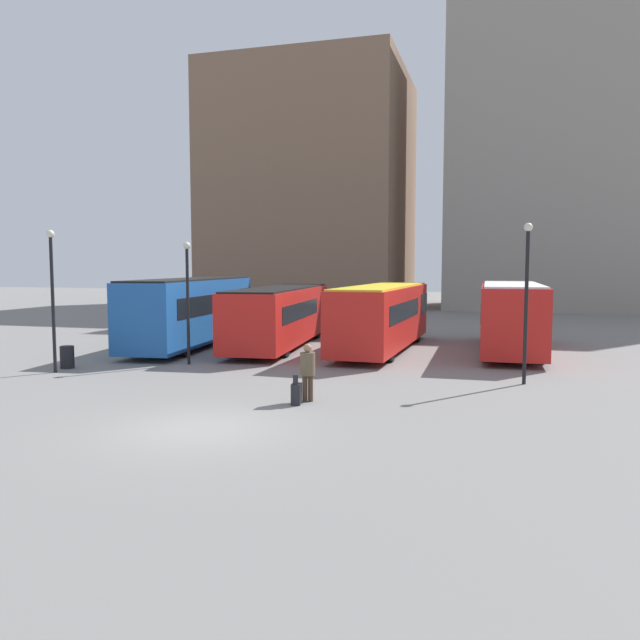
{
  "coord_description": "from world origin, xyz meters",
  "views": [
    {
      "loc": [
        6.83,
        -13.29,
        3.9
      ],
      "look_at": [
        0.39,
        9.21,
        1.85
      ],
      "focal_mm": 35.0,
      "sensor_mm": 36.0,
      "label": 1
    }
  ],
  "objects_px": {
    "trash_bin": "(67,357)",
    "bus_3": "(511,315)",
    "bus_1": "(281,314)",
    "lamp_post_0": "(188,291)",
    "lamp_post_1": "(52,288)",
    "traveler": "(308,367)",
    "suitcase": "(296,394)",
    "bus_2": "(383,315)",
    "bus_0": "(192,309)",
    "lamp_post_2": "(527,289)"
  },
  "relations": [
    {
      "from": "traveler",
      "to": "lamp_post_1",
      "type": "height_order",
      "value": "lamp_post_1"
    },
    {
      "from": "lamp_post_0",
      "to": "lamp_post_2",
      "type": "relative_size",
      "value": 0.91
    },
    {
      "from": "lamp_post_0",
      "to": "bus_1",
      "type": "bearing_deg",
      "value": 75.81
    },
    {
      "from": "lamp_post_2",
      "to": "traveler",
      "type": "bearing_deg",
      "value": -143.77
    },
    {
      "from": "traveler",
      "to": "suitcase",
      "type": "distance_m",
      "value": 0.86
    },
    {
      "from": "bus_1",
      "to": "lamp_post_2",
      "type": "height_order",
      "value": "lamp_post_2"
    },
    {
      "from": "bus_3",
      "to": "lamp_post_0",
      "type": "xyz_separation_m",
      "value": [
        -12.28,
        -7.26,
        1.2
      ]
    },
    {
      "from": "bus_1",
      "to": "bus_2",
      "type": "xyz_separation_m",
      "value": [
        5.01,
        -0.04,
        0.07
      ]
    },
    {
      "from": "suitcase",
      "to": "bus_0",
      "type": "bearing_deg",
      "value": 31.17
    },
    {
      "from": "lamp_post_0",
      "to": "lamp_post_2",
      "type": "height_order",
      "value": "lamp_post_2"
    },
    {
      "from": "suitcase",
      "to": "bus_3",
      "type": "bearing_deg",
      "value": -32.78
    },
    {
      "from": "lamp_post_0",
      "to": "lamp_post_1",
      "type": "height_order",
      "value": "lamp_post_1"
    },
    {
      "from": "bus_1",
      "to": "bus_3",
      "type": "height_order",
      "value": "bus_3"
    },
    {
      "from": "bus_3",
      "to": "suitcase",
      "type": "xyz_separation_m",
      "value": [
        -5.95,
        -12.91,
        -1.38
      ]
    },
    {
      "from": "bus_1",
      "to": "lamp_post_0",
      "type": "distance_m",
      "value": 6.69
    },
    {
      "from": "lamp_post_1",
      "to": "lamp_post_0",
      "type": "bearing_deg",
      "value": 39.2
    },
    {
      "from": "traveler",
      "to": "suitcase",
      "type": "xyz_separation_m",
      "value": [
        -0.18,
        -0.48,
        -0.69
      ]
    },
    {
      "from": "lamp_post_1",
      "to": "bus_0",
      "type": "bearing_deg",
      "value": 81.39
    },
    {
      "from": "bus_2",
      "to": "suitcase",
      "type": "xyz_separation_m",
      "value": [
        -0.29,
        -11.97,
        -1.33
      ]
    },
    {
      "from": "bus_1",
      "to": "lamp_post_2",
      "type": "distance_m",
      "value": 13.16
    },
    {
      "from": "bus_1",
      "to": "lamp_post_2",
      "type": "relative_size",
      "value": 2.25
    },
    {
      "from": "lamp_post_0",
      "to": "lamp_post_1",
      "type": "relative_size",
      "value": 0.93
    },
    {
      "from": "suitcase",
      "to": "lamp_post_0",
      "type": "xyz_separation_m",
      "value": [
        -6.33,
        5.65,
        2.58
      ]
    },
    {
      "from": "bus_2",
      "to": "bus_3",
      "type": "xyz_separation_m",
      "value": [
        5.66,
        0.94,
        0.06
      ]
    },
    {
      "from": "bus_0",
      "to": "traveler",
      "type": "relative_size",
      "value": 6.88
    },
    {
      "from": "bus_0",
      "to": "bus_1",
      "type": "xyz_separation_m",
      "value": [
        4.13,
        1.16,
        -0.22
      ]
    },
    {
      "from": "traveler",
      "to": "lamp_post_2",
      "type": "height_order",
      "value": "lamp_post_2"
    },
    {
      "from": "bus_0",
      "to": "lamp_post_1",
      "type": "height_order",
      "value": "lamp_post_1"
    },
    {
      "from": "trash_bin",
      "to": "bus_3",
      "type": "bearing_deg",
      "value": 29.99
    },
    {
      "from": "traveler",
      "to": "trash_bin",
      "type": "xyz_separation_m",
      "value": [
        -10.51,
        3.03,
        -0.57
      ]
    },
    {
      "from": "bus_0",
      "to": "suitcase",
      "type": "xyz_separation_m",
      "value": [
        8.85,
        -10.85,
        -1.48
      ]
    },
    {
      "from": "bus_1",
      "to": "lamp_post_0",
      "type": "relative_size",
      "value": 2.46
    },
    {
      "from": "bus_0",
      "to": "traveler",
      "type": "distance_m",
      "value": 13.78
    },
    {
      "from": "bus_3",
      "to": "trash_bin",
      "type": "height_order",
      "value": "bus_3"
    },
    {
      "from": "bus_2",
      "to": "trash_bin",
      "type": "xyz_separation_m",
      "value": [
        -10.62,
        -8.45,
        -1.21
      ]
    },
    {
      "from": "bus_1",
      "to": "lamp_post_2",
      "type": "bearing_deg",
      "value": -128.17
    },
    {
      "from": "bus_2",
      "to": "lamp_post_2",
      "type": "height_order",
      "value": "lamp_post_2"
    },
    {
      "from": "bus_2",
      "to": "suitcase",
      "type": "height_order",
      "value": "bus_2"
    },
    {
      "from": "bus_2",
      "to": "bus_0",
      "type": "bearing_deg",
      "value": 98.68
    },
    {
      "from": "traveler",
      "to": "bus_0",
      "type": "bearing_deg",
      "value": 33.04
    },
    {
      "from": "lamp_post_2",
      "to": "bus_0",
      "type": "bearing_deg",
      "value": 158.65
    },
    {
      "from": "bus_3",
      "to": "lamp_post_2",
      "type": "bearing_deg",
      "value": -178.77
    },
    {
      "from": "lamp_post_0",
      "to": "trash_bin",
      "type": "bearing_deg",
      "value": -151.89
    },
    {
      "from": "bus_1",
      "to": "lamp_post_0",
      "type": "bearing_deg",
      "value": 160.38
    },
    {
      "from": "suitcase",
      "to": "lamp_post_0",
      "type": "height_order",
      "value": "lamp_post_0"
    },
    {
      "from": "traveler",
      "to": "trash_bin",
      "type": "distance_m",
      "value": 10.96
    },
    {
      "from": "suitcase",
      "to": "lamp_post_1",
      "type": "xyz_separation_m",
      "value": [
        -10.11,
        2.57,
        2.77
      ]
    },
    {
      "from": "suitcase",
      "to": "bus_1",
      "type": "bearing_deg",
      "value": 13.44
    },
    {
      "from": "bus_0",
      "to": "lamp_post_2",
      "type": "bearing_deg",
      "value": -116.88
    },
    {
      "from": "lamp_post_0",
      "to": "bus_3",
      "type": "bearing_deg",
      "value": 30.58
    }
  ]
}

